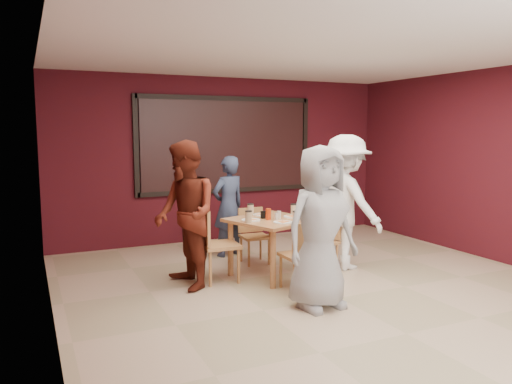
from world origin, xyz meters
name	(u,v)px	position (x,y,z in m)	size (l,w,h in m)	color
floor	(339,298)	(0.00, 0.00, 0.00)	(7.00, 7.00, 0.00)	tan
window_blinds	(227,145)	(0.00, 3.45, 1.65)	(3.00, 0.02, 1.50)	black
dining_table	(272,226)	(-0.30, 1.12, 0.67)	(1.23, 1.23, 0.91)	#C77D51
chair_front	(303,252)	(-0.26, 0.38, 0.48)	(0.41, 0.41, 0.85)	#A4763F
chair_back	(253,232)	(-0.24, 1.83, 0.44)	(0.40, 0.40, 0.78)	#A4763F
chair_left	(214,241)	(-1.09, 1.18, 0.53)	(0.48, 0.48, 0.94)	#A4763F
chair_right	(325,238)	(0.50, 1.09, 0.44)	(0.48, 0.48, 0.77)	#A4763F
diner_front	(320,227)	(-0.36, -0.15, 0.88)	(0.86, 0.56, 1.75)	#989898
diner_back	(228,206)	(-0.43, 2.33, 0.76)	(0.56, 0.36, 1.52)	#333E5B
diner_left	(185,215)	(-1.47, 1.10, 0.90)	(0.87, 0.68, 1.80)	#5F1F12
diner_right	(345,202)	(0.78, 1.03, 0.92)	(1.19, 0.68, 1.84)	white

